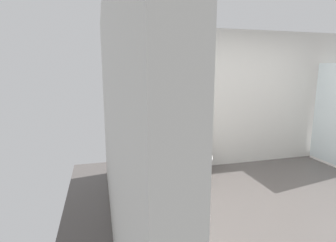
% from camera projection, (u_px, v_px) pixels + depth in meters
% --- Properties ---
extents(ground_plane, '(6.43, 5.32, 0.10)m').
position_uv_depth(ground_plane, '(319.00, 216.00, 3.38)').
color(ground_plane, '#4C4744').
rests_on(ground_plane, ground).
extents(wall_back, '(5.23, 0.43, 2.54)m').
position_uv_depth(wall_back, '(242.00, 99.00, 5.03)').
color(wall_back, beige).
rests_on(wall_back, ground).
extents(wall_left, '(0.12, 4.12, 2.54)m').
position_uv_depth(wall_left, '(115.00, 127.00, 2.49)').
color(wall_left, beige).
rests_on(wall_left, ground).
extents(bath_mat, '(0.68, 0.44, 0.01)m').
position_uv_depth(bath_mat, '(152.00, 191.00, 3.95)').
color(bath_mat, '#9E9993').
rests_on(bath_mat, ground).
extents(vanity_sink_left, '(0.71, 0.50, 0.76)m').
position_uv_depth(vanity_sink_left, '(145.00, 155.00, 4.44)').
color(vanity_sink_left, brown).
rests_on(vanity_sink_left, ground).
extents(tap_on_left_sink, '(0.03, 0.13, 0.11)m').
position_uv_depth(tap_on_left_sink, '(142.00, 128.00, 4.53)').
color(tap_on_left_sink, silver).
rests_on(tap_on_left_sink, vanity_sink_left).
extents(toilet, '(0.48, 0.62, 1.00)m').
position_uv_depth(toilet, '(198.00, 151.00, 4.70)').
color(toilet, brown).
rests_on(toilet, ground).
extents(toothbrush_cup, '(0.07, 0.07, 0.21)m').
position_uv_depth(toothbrush_cup, '(127.00, 130.00, 4.45)').
color(toothbrush_cup, silver).
rests_on(toothbrush_cup, vanity_sink_left).
extents(soap_dispenser, '(0.06, 0.06, 0.19)m').
position_uv_depth(soap_dispenser, '(159.00, 126.00, 4.60)').
color(soap_dispenser, gray).
rests_on(soap_dispenser, vanity_sink_left).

